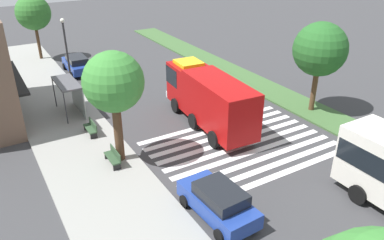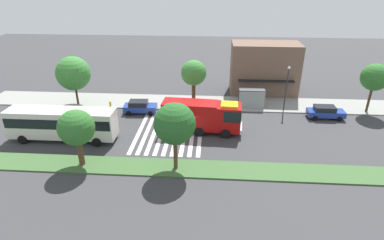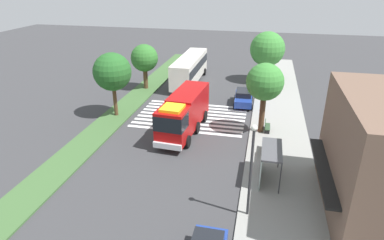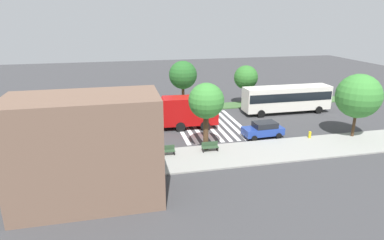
# 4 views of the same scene
# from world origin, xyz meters

# --- Properties ---
(ground_plane) EXTENTS (120.00, 120.00, 0.00)m
(ground_plane) POSITION_xyz_m (0.00, 0.00, 0.00)
(ground_plane) COLOR #38383A
(sidewalk) EXTENTS (60.00, 5.35, 0.14)m
(sidewalk) POSITION_xyz_m (0.00, 8.93, 0.07)
(sidewalk) COLOR gray
(sidewalk) RESTS_ON ground_plane
(median_strip) EXTENTS (60.00, 3.00, 0.14)m
(median_strip) POSITION_xyz_m (0.00, -7.76, 0.07)
(median_strip) COLOR #3D6033
(median_strip) RESTS_ON ground_plane
(crosswalk) EXTENTS (7.65, 11.26, 0.01)m
(crosswalk) POSITION_xyz_m (-2.30, 0.00, 0.01)
(crosswalk) COLOR silver
(crosswalk) RESTS_ON ground_plane
(fire_truck) EXTENTS (9.38, 3.26, 3.75)m
(fire_truck) POSITION_xyz_m (1.69, 0.15, 2.10)
(fire_truck) COLOR #A50C0C
(fire_truck) RESTS_ON ground_plane
(parked_car_west) EXTENTS (4.41, 2.29, 1.69)m
(parked_car_west) POSITION_xyz_m (-7.00, 5.05, 0.87)
(parked_car_west) COLOR navy
(parked_car_west) RESTS_ON ground_plane
(parked_car_mid) EXTENTS (4.58, 2.04, 1.64)m
(parked_car_mid) POSITION_xyz_m (17.14, 5.06, 0.85)
(parked_car_mid) COLOR navy
(parked_car_mid) RESTS_ON ground_plane
(transit_bus) EXTENTS (11.88, 2.86, 3.60)m
(transit_bus) POSITION_xyz_m (-13.88, -2.82, 2.14)
(transit_bus) COLOR silver
(transit_bus) RESTS_ON ground_plane
(bus_stop_shelter) EXTENTS (3.50, 1.40, 2.46)m
(bus_stop_shelter) POSITION_xyz_m (7.97, 7.80, 1.89)
(bus_stop_shelter) COLOR #4C4C51
(bus_stop_shelter) RESTS_ON sidewalk
(bench_near_shelter) EXTENTS (1.60, 0.50, 0.90)m
(bench_near_shelter) POSITION_xyz_m (3.97, 7.79, 0.59)
(bench_near_shelter) COLOR #2D472D
(bench_near_shelter) RESTS_ON sidewalk
(bench_west_of_shelter) EXTENTS (1.60, 0.50, 0.90)m
(bench_west_of_shelter) POSITION_xyz_m (-0.26, 7.79, 0.59)
(bench_west_of_shelter) COLOR #2D472D
(bench_west_of_shelter) RESTS_ON sidewalk
(street_lamp) EXTENTS (0.36, 0.36, 6.08)m
(street_lamp) POSITION_xyz_m (12.23, 6.86, 3.74)
(street_lamp) COLOR #2D2D30
(street_lamp) RESTS_ON sidewalk
(storefront_building) EXTENTS (10.00, 5.80, 7.65)m
(storefront_building) POSITION_xyz_m (10.30, 14.10, 3.82)
(storefront_building) COLOR brown
(storefront_building) RESTS_ON ground_plane
(sidewalk_tree_far_west) EXTENTS (4.62, 4.62, 6.76)m
(sidewalk_tree_far_west) POSITION_xyz_m (-16.41, 7.26, 4.58)
(sidewalk_tree_far_west) COLOR #47301E
(sidewalk_tree_far_west) RESTS_ON sidewalk
(sidewalk_tree_west) EXTENTS (3.37, 3.37, 6.56)m
(sidewalk_tree_west) POSITION_xyz_m (0.03, 7.26, 4.94)
(sidewalk_tree_west) COLOR #47301E
(sidewalk_tree_west) RESTS_ON sidewalk
(sidewalk_tree_center) EXTENTS (3.48, 3.48, 6.51)m
(sidewalk_tree_center) POSITION_xyz_m (23.26, 7.26, 4.89)
(sidewalk_tree_center) COLOR #47301E
(sidewalk_tree_center) RESTS_ON sidewalk
(median_tree_far_west) EXTENTS (3.42, 3.42, 5.68)m
(median_tree_far_west) POSITION_xyz_m (-9.92, -7.76, 4.05)
(median_tree_far_west) COLOR #513823
(median_tree_far_west) RESTS_ON median_strip
(median_tree_west) EXTENTS (3.84, 3.84, 6.60)m
(median_tree_west) POSITION_xyz_m (-0.72, -7.76, 4.79)
(median_tree_west) COLOR #513823
(median_tree_west) RESTS_ON median_strip
(fire_hydrant) EXTENTS (0.28, 0.28, 0.70)m
(fire_hydrant) POSITION_xyz_m (-11.58, 6.76, 0.49)
(fire_hydrant) COLOR gold
(fire_hydrant) RESTS_ON sidewalk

